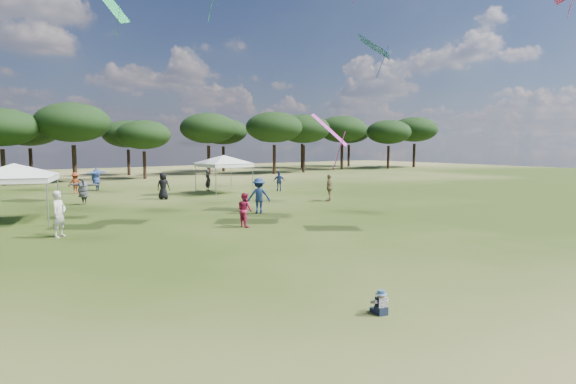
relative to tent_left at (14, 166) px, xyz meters
name	(u,v)px	position (x,y,z in m)	size (l,w,h in m)	color
ground	(478,347)	(4.73, -20.86, -2.68)	(140.00, 140.00, 0.00)	#324514
tree_line	(56,126)	(7.12, 26.55, 2.75)	(108.78, 17.63, 7.77)	black
tent_left	(14,166)	(0.00, 0.00, 0.00)	(6.45, 6.45, 3.10)	gray
tent_right	(224,157)	(14.38, 5.84, 0.05)	(6.62, 6.62, 3.15)	gray
toddler	(380,303)	(4.56, -18.61, -2.44)	(0.40, 0.43, 0.54)	black
festival_crowd	(85,192)	(4.10, 4.06, -1.81)	(29.97, 22.52, 1.90)	olive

